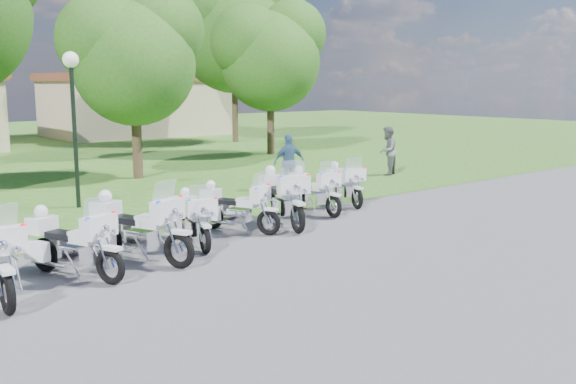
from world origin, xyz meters
TOP-DOWN VIEW (x-y plane):
  - ground at (0.00, 0.00)m, footprint 100.00×100.00m
  - motorcycle_1 at (-4.61, 0.92)m, footprint 1.28×2.16m
  - motorcycle_2 at (-3.24, 1.10)m, footprint 1.40×2.35m
  - motorcycle_3 at (-1.66, 1.58)m, footprint 1.04×2.05m
  - motorcycle_4 at (-0.26, 2.01)m, footprint 1.25×1.99m
  - motorcycle_5 at (1.07, 1.93)m, footprint 1.30×2.44m
  - motorcycle_6 at (2.69, 2.57)m, footprint 0.84×2.18m
  - motorcycle_7 at (4.21, 2.94)m, footprint 1.13×2.04m
  - lamp_post at (-2.00, 7.25)m, footprint 0.44×0.44m
  - tree_2 at (1.83, 11.40)m, footprint 5.17×4.41m
  - tree_3 at (10.66, 14.82)m, footprint 5.63×4.80m
  - tree_4 at (13.13, 21.50)m, footprint 7.71×6.58m
  - building_east at (11.00, 30.00)m, footprint 11.44×7.28m
  - bystander_a at (5.44, 7.03)m, footprint 0.64×0.50m
  - bystander_b at (9.59, 6.13)m, footprint 1.11×1.01m
  - bystander_c at (4.52, 5.83)m, footprint 1.15×0.72m

SIDE VIEW (x-z plane):
  - ground at x=0.00m, z-range 0.00..0.00m
  - motorcycle_3 at x=-1.66m, z-range -0.11..1.29m
  - motorcycle_7 at x=4.21m, z-range -0.12..1.31m
  - motorcycle_4 at x=-0.26m, z-range -0.12..1.32m
  - motorcycle_6 at x=2.69m, z-range -0.12..1.35m
  - motorcycle_1 at x=-4.61m, z-range -0.13..1.41m
  - motorcycle_2 at x=-3.24m, z-range -0.14..1.53m
  - motorcycle_5 at x=1.07m, z-range -0.14..1.55m
  - bystander_a at x=5.44m, z-range 0.00..1.55m
  - bystander_c at x=4.52m, z-range 0.00..1.82m
  - bystander_b at x=9.59m, z-range 0.00..1.85m
  - building_east at x=11.00m, z-range 0.02..4.12m
  - lamp_post at x=-2.00m, z-range 1.09..5.41m
  - tree_2 at x=1.83m, z-range 1.11..8.00m
  - tree_3 at x=10.66m, z-range 1.21..8.71m
  - tree_4 at x=13.13m, z-range 1.66..11.94m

